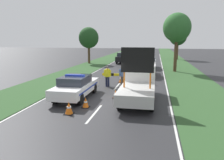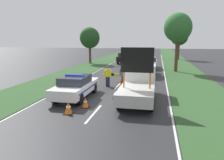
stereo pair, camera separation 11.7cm
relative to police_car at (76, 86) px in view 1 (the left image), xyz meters
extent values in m
plane|color=#28282B|center=(2.04, -0.70, -0.77)|extent=(160.00, 160.00, 0.00)
cube|color=silver|center=(2.04, -2.78, -0.77)|extent=(0.12, 2.90, 0.01)
cube|color=silver|center=(2.04, 4.22, -0.77)|extent=(0.12, 2.90, 0.01)
cube|color=silver|center=(2.04, 11.23, -0.77)|extent=(0.12, 2.90, 0.01)
cube|color=silver|center=(2.04, 18.24, -0.77)|extent=(0.12, 2.90, 0.01)
cube|color=silver|center=(2.04, 25.25, -0.77)|extent=(0.12, 2.90, 0.01)
cube|color=silver|center=(2.04, 32.26, -0.77)|extent=(0.12, 2.90, 0.01)
cube|color=silver|center=(2.04, 39.26, -0.77)|extent=(0.12, 2.90, 0.01)
cube|color=silver|center=(-1.94, 13.36, -0.77)|extent=(0.10, 63.23, 0.01)
cube|color=silver|center=(6.02, 13.36, -0.77)|extent=(0.10, 63.23, 0.01)
cube|color=#2D5128|center=(-4.18, 19.30, -0.76)|extent=(4.29, 120.00, 0.03)
cube|color=#2D5128|center=(8.26, 19.30, -0.76)|extent=(4.29, 120.00, 0.03)
cube|color=white|center=(0.00, 0.02, -0.11)|extent=(1.83, 4.79, 0.61)
cube|color=#282D38|center=(0.00, -0.12, 0.45)|extent=(1.61, 2.20, 0.50)
cylinder|color=black|center=(-0.79, 1.51, -0.41)|extent=(0.24, 0.72, 0.72)
cylinder|color=black|center=(0.79, 1.51, -0.41)|extent=(0.24, 0.72, 0.72)
cylinder|color=black|center=(-0.79, -1.46, -0.41)|extent=(0.24, 0.72, 0.72)
cylinder|color=black|center=(0.79, -1.46, -0.41)|extent=(0.24, 0.72, 0.72)
cube|color=#1E38C6|center=(0.00, -0.12, 0.75)|extent=(1.28, 0.24, 0.10)
cube|color=#193399|center=(0.00, 0.02, -0.07)|extent=(1.84, 3.92, 0.10)
cube|color=black|center=(0.00, 2.46, -0.17)|extent=(1.00, 0.08, 0.37)
cube|color=white|center=(4.08, 1.84, 0.49)|extent=(2.01, 1.88, 1.67)
cube|color=#232833|center=(4.08, 2.76, 0.79)|extent=(1.71, 0.04, 0.74)
cube|color=#B2B2AD|center=(4.08, -1.00, -0.03)|extent=(2.01, 3.81, 0.64)
cylinder|color=#D16619|center=(3.34, -1.00, 0.75)|extent=(0.09, 0.09, 0.90)
cylinder|color=#D16619|center=(4.82, -1.00, 0.75)|extent=(0.09, 0.09, 0.90)
cube|color=black|center=(4.08, -1.00, 1.90)|extent=(1.86, 0.12, 1.41)
cylinder|color=black|center=(3.20, 1.84, -0.35)|extent=(0.24, 0.85, 0.85)
cylinder|color=black|center=(4.97, 1.84, -0.35)|extent=(0.24, 0.85, 0.85)
cylinder|color=black|center=(3.20, -1.77, -0.35)|extent=(0.24, 0.85, 0.85)
cylinder|color=black|center=(4.97, -1.77, -0.35)|extent=(0.24, 0.85, 0.85)
cylinder|color=black|center=(1.02, 4.32, -0.36)|extent=(0.07, 0.07, 0.82)
cylinder|color=black|center=(3.38, 4.32, -0.36)|extent=(0.07, 0.07, 0.82)
cube|color=yellow|center=(0.98, 4.32, 0.15)|extent=(0.49, 0.08, 0.21)
cube|color=black|center=(1.47, 4.32, 0.15)|extent=(0.49, 0.08, 0.21)
cube|color=yellow|center=(1.96, 4.32, 0.15)|extent=(0.49, 0.08, 0.21)
cube|color=black|center=(2.45, 4.32, 0.15)|extent=(0.49, 0.08, 0.21)
cube|color=yellow|center=(2.94, 4.32, 0.15)|extent=(0.49, 0.08, 0.21)
cube|color=black|center=(3.43, 4.32, 0.15)|extent=(0.49, 0.08, 0.21)
cylinder|color=#191E38|center=(1.20, 3.79, -0.36)|extent=(0.15, 0.15, 0.82)
cylinder|color=#191E38|center=(1.37, 3.79, -0.36)|extent=(0.15, 0.15, 0.82)
cylinder|color=yellow|center=(1.28, 3.79, 0.36)|extent=(0.38, 0.38, 0.62)
cylinder|color=yellow|center=(1.05, 3.79, 0.33)|extent=(0.12, 0.12, 0.52)
cylinder|color=yellow|center=(1.52, 3.79, 0.33)|extent=(0.12, 0.12, 0.52)
sphere|color=tan|center=(1.28, 3.79, 0.77)|extent=(0.21, 0.21, 0.21)
cylinder|color=#141933|center=(1.28, 3.79, 0.83)|extent=(0.24, 0.24, 0.05)
cylinder|color=brown|center=(2.45, 3.93, -0.34)|extent=(0.16, 0.16, 0.87)
cylinder|color=brown|center=(2.63, 3.93, -0.34)|extent=(0.16, 0.16, 0.87)
cylinder|color=#4C6B9E|center=(2.54, 3.93, 0.42)|extent=(0.40, 0.40, 0.65)
cylinder|color=#4C6B9E|center=(2.29, 3.93, 0.39)|extent=(0.13, 0.13, 0.56)
cylinder|color=#4C6B9E|center=(2.79, 3.93, 0.39)|extent=(0.13, 0.13, 0.56)
sphere|color=tan|center=(2.54, 3.93, 0.86)|extent=(0.22, 0.22, 0.22)
cube|color=black|center=(2.14, 5.63, -0.76)|extent=(0.52, 0.52, 0.03)
cone|color=orange|center=(2.14, 5.63, -0.40)|extent=(0.44, 0.44, 0.68)
cylinder|color=white|center=(2.14, 5.63, -0.37)|extent=(0.25, 0.25, 0.09)
cube|color=black|center=(1.27, -1.87, -0.76)|extent=(0.42, 0.42, 0.03)
cone|color=orange|center=(1.27, -1.87, -0.47)|extent=(0.36, 0.36, 0.55)
cylinder|color=white|center=(1.27, -1.87, -0.44)|extent=(0.20, 0.20, 0.08)
cube|color=black|center=(2.57, 0.45, -0.76)|extent=(0.40, 0.40, 0.03)
cone|color=orange|center=(2.57, 0.45, -0.48)|extent=(0.34, 0.34, 0.52)
cylinder|color=white|center=(2.57, 0.45, -0.46)|extent=(0.19, 0.19, 0.07)
cube|color=black|center=(0.77, -3.10, -0.76)|extent=(0.47, 0.47, 0.03)
cone|color=orange|center=(0.77, -3.10, -0.43)|extent=(0.40, 0.40, 0.62)
cylinder|color=white|center=(0.77, -3.10, -0.40)|extent=(0.23, 0.23, 0.09)
cube|color=black|center=(4.84, 5.20, -0.76)|extent=(0.52, 0.52, 0.03)
cone|color=orange|center=(4.84, 5.20, -0.40)|extent=(0.44, 0.44, 0.68)
cylinder|color=white|center=(4.84, 5.20, -0.37)|extent=(0.25, 0.25, 0.10)
cube|color=maroon|center=(3.99, 10.14, -0.02)|extent=(1.86, 4.66, 0.74)
cube|color=#282D38|center=(3.99, 10.00, 0.62)|extent=(1.64, 2.15, 0.54)
cylinder|color=black|center=(3.17, 11.58, -0.40)|extent=(0.24, 0.76, 0.76)
cylinder|color=black|center=(4.80, 11.58, -0.40)|extent=(0.24, 0.76, 0.76)
cylinder|color=black|center=(3.17, 8.69, -0.40)|extent=(0.24, 0.76, 0.76)
cylinder|color=black|center=(4.80, 8.69, -0.40)|extent=(0.24, 0.76, 0.76)
cube|color=#B2B2B7|center=(4.23, 16.06, -0.09)|extent=(1.76, 4.59, 0.64)
cube|color=#282D38|center=(4.23, 15.93, 0.47)|extent=(1.55, 2.11, 0.47)
cylinder|color=black|center=(3.47, 17.49, -0.41)|extent=(0.24, 0.73, 0.73)
cylinder|color=black|center=(4.99, 17.49, -0.41)|extent=(0.24, 0.73, 0.73)
cylinder|color=black|center=(3.47, 14.64, -0.41)|extent=(0.24, 0.73, 0.73)
cylinder|color=black|center=(4.99, 14.64, -0.41)|extent=(0.24, 0.73, 0.73)
cube|color=black|center=(-0.10, 21.73, -0.02)|extent=(1.82, 4.37, 0.77)
cube|color=#282D38|center=(-0.10, 21.59, 0.64)|extent=(1.60, 2.01, 0.56)
cylinder|color=black|center=(-0.89, 23.08, -0.41)|extent=(0.24, 0.73, 0.73)
cylinder|color=black|center=(0.69, 23.08, -0.41)|extent=(0.24, 0.73, 0.73)
cylinder|color=black|center=(-0.89, 20.37, -0.41)|extent=(0.24, 0.73, 0.73)
cylinder|color=black|center=(0.69, 20.37, -0.41)|extent=(0.24, 0.73, 0.73)
cylinder|color=#4C3823|center=(9.02, 29.88, 0.81)|extent=(0.38, 0.38, 3.16)
ellipsoid|color=#1E471E|center=(9.02, 29.88, 3.61)|extent=(3.26, 3.26, 3.42)
cylinder|color=#4C3823|center=(-5.35, 20.18, 0.66)|extent=(0.37, 0.37, 2.87)
ellipsoid|color=#1E471E|center=(-5.35, 20.18, 3.27)|extent=(3.11, 3.11, 3.27)
cylinder|color=#4C3823|center=(7.36, 13.53, 1.20)|extent=(0.38, 0.38, 3.95)
ellipsoid|color=#2D662D|center=(7.36, 13.53, 4.37)|extent=(3.19, 3.19, 3.34)
camera|label=1|loc=(5.08, -13.26, 3.05)|focal=35.00mm
camera|label=2|loc=(5.19, -13.24, 3.05)|focal=35.00mm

